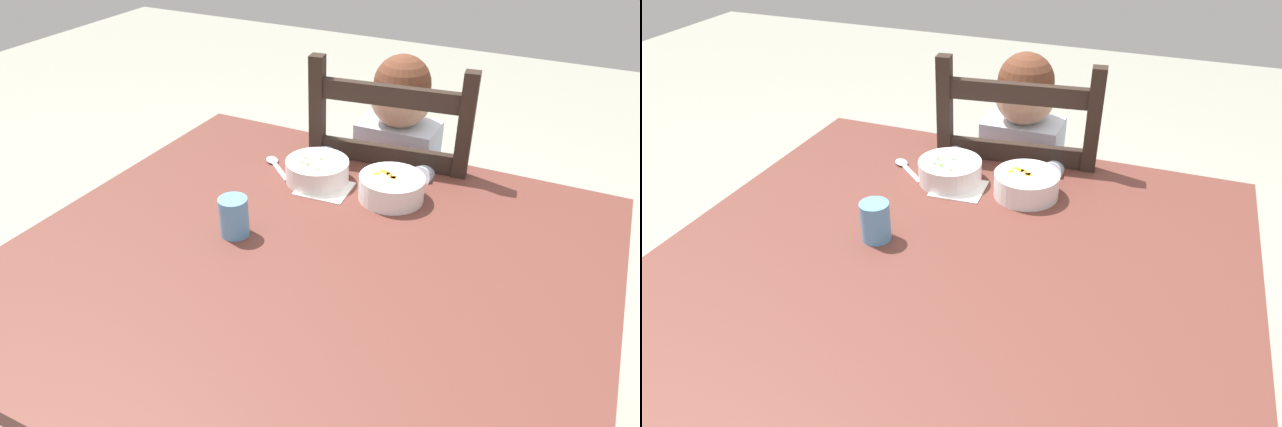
# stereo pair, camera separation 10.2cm
# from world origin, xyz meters

# --- Properties ---
(dining_table) EXTENTS (1.18, 1.09, 0.72)m
(dining_table) POSITION_xyz_m (0.00, 0.00, 0.63)
(dining_table) COLOR brown
(dining_table) RESTS_ON ground
(dining_chair) EXTENTS (0.47, 0.47, 0.99)m
(dining_chair) POSITION_xyz_m (-0.02, 0.59, 0.47)
(dining_chair) COLOR black
(dining_chair) RESTS_ON ground
(child_figure) EXTENTS (0.32, 0.31, 0.96)m
(child_figure) POSITION_xyz_m (-0.02, 0.59, 0.64)
(child_figure) COLOR silver
(child_figure) RESTS_ON ground
(bowl_of_peas) EXTENTS (0.16, 0.16, 0.06)m
(bowl_of_peas) POSITION_xyz_m (-0.12, 0.29, 0.75)
(bowl_of_peas) COLOR white
(bowl_of_peas) RESTS_ON dining_table
(bowl_of_carrots) EXTENTS (0.15, 0.15, 0.06)m
(bowl_of_carrots) POSITION_xyz_m (0.07, 0.29, 0.75)
(bowl_of_carrots) COLOR white
(bowl_of_carrots) RESTS_ON dining_table
(spoon) EXTENTS (0.12, 0.11, 0.01)m
(spoon) POSITION_xyz_m (-0.26, 0.32, 0.73)
(spoon) COLOR silver
(spoon) RESTS_ON dining_table
(drinking_cup) EXTENTS (0.06, 0.06, 0.09)m
(drinking_cup) POSITION_xyz_m (-0.17, 0.01, 0.77)
(drinking_cup) COLOR #5A9CD4
(drinking_cup) RESTS_ON dining_table
(paper_napkin) EXTENTS (0.13, 0.12, 0.00)m
(paper_napkin) POSITION_xyz_m (-0.09, 0.26, 0.72)
(paper_napkin) COLOR white
(paper_napkin) RESTS_ON dining_table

